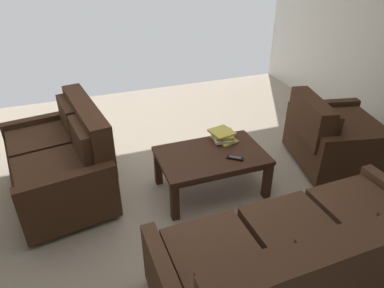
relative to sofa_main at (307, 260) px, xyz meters
The scene contains 7 objects.
ground_plane 1.52m from the sofa_main, 66.11° to the right, with size 5.76×5.74×0.01m, color tan.
sofa_main is the anchor object (origin of this frame).
loveseat_near 2.34m from the sofa_main, 50.40° to the right, with size 1.02×1.43×0.91m.
coffee_table 1.35m from the sofa_main, 84.19° to the right, with size 1.03×0.66×0.43m.
armchair_side 1.85m from the sofa_main, 134.16° to the right, with size 1.03×1.09×0.82m.
book_stack 1.57m from the sofa_main, 92.79° to the right, with size 0.28×0.29×0.10m.
tv_remote 1.20m from the sofa_main, 91.70° to the right, with size 0.15×0.13×0.02m.
Camera 1 is at (0.68, 2.62, 2.24)m, focal length 32.78 mm.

